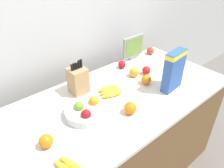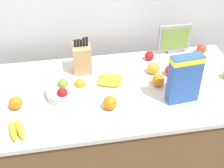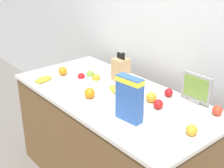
{
  "view_description": "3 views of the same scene",
  "coord_description": "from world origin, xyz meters",
  "px_view_note": "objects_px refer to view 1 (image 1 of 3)",
  "views": [
    {
      "loc": [
        -0.91,
        -0.99,
        1.93
      ],
      "look_at": [
        -0.02,
        0.04,
        1.03
      ],
      "focal_mm": 35.0,
      "sensor_mm": 36.0,
      "label": 1
    },
    {
      "loc": [
        -0.3,
        -1.65,
        2.2
      ],
      "look_at": [
        -0.02,
        -0.05,
        1.01
      ],
      "focal_mm": 50.0,
      "sensor_mm": 36.0,
      "label": 2
    },
    {
      "loc": [
        1.81,
        -1.52,
        2.04
      ],
      "look_at": [
        -0.01,
        0.0,
        1.01
      ],
      "focal_mm": 50.0,
      "sensor_mm": 36.0,
      "label": 3
    }
  ],
  "objects_px": {
    "banana_bunch_right": "(110,91)",
    "apple_front": "(146,70)",
    "orange_by_cereal": "(146,79)",
    "orange_near_bowl": "(182,62)",
    "knife_block": "(78,80)",
    "apple_middle": "(122,65)",
    "fruit_bowl": "(86,111)",
    "small_monitor": "(133,47)",
    "banana_bunch_left": "(69,167)",
    "orange_front_center": "(134,72)",
    "orange_front_left": "(130,108)",
    "apple_rightmost": "(150,51)",
    "cereal_box": "(174,69)",
    "orange_front_right": "(46,141)"
  },
  "relations": [
    {
      "from": "banana_bunch_right",
      "to": "apple_front",
      "type": "distance_m",
      "value": 0.44
    },
    {
      "from": "orange_by_cereal",
      "to": "orange_near_bowl",
      "type": "height_order",
      "value": "orange_by_cereal"
    },
    {
      "from": "orange_by_cereal",
      "to": "apple_front",
      "type": "bearing_deg",
      "value": 41.72
    },
    {
      "from": "knife_block",
      "to": "apple_middle",
      "type": "relative_size",
      "value": 4.33
    },
    {
      "from": "apple_front",
      "to": "orange_by_cereal",
      "type": "xyz_separation_m",
      "value": [
        -0.12,
        -0.11,
        0.0
      ]
    },
    {
      "from": "banana_bunch_right",
      "to": "apple_front",
      "type": "xyz_separation_m",
      "value": [
        0.44,
        0.02,
        0.02
      ]
    },
    {
      "from": "fruit_bowl",
      "to": "apple_middle",
      "type": "xyz_separation_m",
      "value": [
        0.64,
        0.33,
        -0.0
      ]
    },
    {
      "from": "small_monitor",
      "to": "apple_middle",
      "type": "xyz_separation_m",
      "value": [
        -0.21,
        -0.07,
        -0.09
      ]
    },
    {
      "from": "orange_by_cereal",
      "to": "banana_bunch_left",
      "type": "bearing_deg",
      "value": -162.26
    },
    {
      "from": "orange_front_center",
      "to": "orange_near_bowl",
      "type": "distance_m",
      "value": 0.52
    },
    {
      "from": "banana_bunch_right",
      "to": "orange_near_bowl",
      "type": "height_order",
      "value": "orange_near_bowl"
    },
    {
      "from": "orange_front_center",
      "to": "orange_front_left",
      "type": "bearing_deg",
      "value": -138.32
    },
    {
      "from": "knife_block",
      "to": "banana_bunch_right",
      "type": "relative_size",
      "value": 1.52
    },
    {
      "from": "orange_front_center",
      "to": "orange_front_left",
      "type": "xyz_separation_m",
      "value": [
        -0.37,
        -0.33,
        0.0
      ]
    },
    {
      "from": "apple_rightmost",
      "to": "banana_bunch_left",
      "type": "bearing_deg",
      "value": -154.72
    },
    {
      "from": "cereal_box",
      "to": "orange_front_right",
      "type": "relative_size",
      "value": 3.92
    },
    {
      "from": "apple_middle",
      "to": "orange_near_bowl",
      "type": "height_order",
      "value": "orange_near_bowl"
    },
    {
      "from": "apple_middle",
      "to": "orange_front_right",
      "type": "distance_m",
      "value": 1.05
    },
    {
      "from": "orange_front_right",
      "to": "orange_near_bowl",
      "type": "height_order",
      "value": "orange_front_right"
    },
    {
      "from": "fruit_bowl",
      "to": "banana_bunch_right",
      "type": "xyz_separation_m",
      "value": [
        0.29,
        0.09,
        -0.02
      ]
    },
    {
      "from": "orange_near_bowl",
      "to": "banana_bunch_left",
      "type": "bearing_deg",
      "value": -168.46
    },
    {
      "from": "cereal_box",
      "to": "orange_near_bowl",
      "type": "height_order",
      "value": "cereal_box"
    },
    {
      "from": "apple_middle",
      "to": "orange_by_cereal",
      "type": "bearing_deg",
      "value": -95.14
    },
    {
      "from": "cereal_box",
      "to": "banana_bunch_right",
      "type": "distance_m",
      "value": 0.52
    },
    {
      "from": "cereal_box",
      "to": "apple_front",
      "type": "relative_size",
      "value": 4.32
    },
    {
      "from": "banana_bunch_right",
      "to": "apple_front",
      "type": "relative_size",
      "value": 2.66
    },
    {
      "from": "apple_rightmost",
      "to": "cereal_box",
      "type": "bearing_deg",
      "value": -124.1
    },
    {
      "from": "banana_bunch_right",
      "to": "orange_front_right",
      "type": "bearing_deg",
      "value": -165.05
    },
    {
      "from": "small_monitor",
      "to": "orange_front_right",
      "type": "bearing_deg",
      "value": -158.05
    },
    {
      "from": "knife_block",
      "to": "banana_bunch_left",
      "type": "height_order",
      "value": "knife_block"
    },
    {
      "from": "banana_bunch_right",
      "to": "orange_front_center",
      "type": "distance_m",
      "value": 0.33
    },
    {
      "from": "banana_bunch_left",
      "to": "banana_bunch_right",
      "type": "relative_size",
      "value": 0.92
    },
    {
      "from": "banana_bunch_left",
      "to": "orange_near_bowl",
      "type": "bearing_deg",
      "value": 11.54
    },
    {
      "from": "cereal_box",
      "to": "fruit_bowl",
      "type": "bearing_deg",
      "value": 160.69
    },
    {
      "from": "fruit_bowl",
      "to": "orange_front_left",
      "type": "xyz_separation_m",
      "value": [
        0.25,
        -0.18,
        0.01
      ]
    },
    {
      "from": "small_monitor",
      "to": "apple_rightmost",
      "type": "relative_size",
      "value": 3.39
    },
    {
      "from": "banana_bunch_left",
      "to": "orange_near_bowl",
      "type": "height_order",
      "value": "orange_near_bowl"
    },
    {
      "from": "orange_front_center",
      "to": "apple_front",
      "type": "bearing_deg",
      "value": -20.74
    },
    {
      "from": "cereal_box",
      "to": "apple_rightmost",
      "type": "xyz_separation_m",
      "value": [
        0.36,
        0.54,
        -0.14
      ]
    },
    {
      "from": "apple_front",
      "to": "orange_near_bowl",
      "type": "height_order",
      "value": "orange_near_bowl"
    },
    {
      "from": "apple_front",
      "to": "orange_front_left",
      "type": "relative_size",
      "value": 0.86
    },
    {
      "from": "banana_bunch_left",
      "to": "apple_front",
      "type": "height_order",
      "value": "apple_front"
    },
    {
      "from": "small_monitor",
      "to": "orange_front_right",
      "type": "distance_m",
      "value": 1.28
    },
    {
      "from": "orange_front_center",
      "to": "orange_near_bowl",
      "type": "relative_size",
      "value": 1.1
    },
    {
      "from": "cereal_box",
      "to": "orange_front_center",
      "type": "height_order",
      "value": "cereal_box"
    },
    {
      "from": "knife_block",
      "to": "orange_front_center",
      "type": "height_order",
      "value": "knife_block"
    },
    {
      "from": "knife_block",
      "to": "orange_front_center",
      "type": "bearing_deg",
      "value": -13.28
    },
    {
      "from": "apple_rightmost",
      "to": "orange_front_right",
      "type": "height_order",
      "value": "orange_front_right"
    },
    {
      "from": "apple_front",
      "to": "fruit_bowl",
      "type": "bearing_deg",
      "value": -171.57
    },
    {
      "from": "cereal_box",
      "to": "apple_front",
      "type": "xyz_separation_m",
      "value": [
        0.02,
        0.28,
        -0.14
      ]
    }
  ]
}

